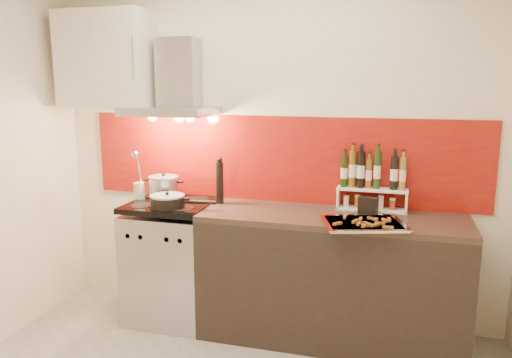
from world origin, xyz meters
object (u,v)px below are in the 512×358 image
(counter, at_px, (331,277))
(baking_tray, at_px, (363,223))
(range_stove, at_px, (173,262))
(stock_pot, at_px, (164,187))
(pepper_mill, at_px, (220,181))
(saute_pan, at_px, (169,201))

(counter, xyz_separation_m, baking_tray, (0.22, -0.21, 0.47))
(range_stove, relative_size, counter, 0.51)
(stock_pot, distance_m, pepper_mill, 0.46)
(counter, bearing_deg, pepper_mill, 173.16)
(stock_pot, xyz_separation_m, pepper_mill, (0.46, -0.01, 0.07))
(stock_pot, xyz_separation_m, baking_tray, (1.53, -0.32, -0.08))
(range_stove, bearing_deg, stock_pot, 133.45)
(stock_pot, relative_size, baking_tray, 0.39)
(pepper_mill, xyz_separation_m, baking_tray, (1.07, -0.31, -0.15))
(counter, bearing_deg, stock_pot, 175.21)
(stock_pot, bearing_deg, baking_tray, -11.69)
(stock_pot, bearing_deg, saute_pan, -57.93)
(saute_pan, bearing_deg, range_stove, 110.00)
(saute_pan, bearing_deg, baking_tray, -2.58)
(saute_pan, relative_size, pepper_mill, 1.38)
(saute_pan, relative_size, baking_tray, 0.81)
(saute_pan, distance_m, baking_tray, 1.37)
(pepper_mill, bearing_deg, saute_pan, -140.52)
(pepper_mill, relative_size, baking_tray, 0.59)
(counter, distance_m, pepper_mill, 1.06)
(saute_pan, bearing_deg, pepper_mill, 39.48)
(range_stove, distance_m, stock_pot, 0.58)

